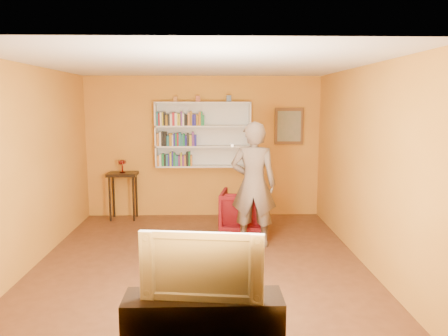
% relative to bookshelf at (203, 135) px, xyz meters
% --- Properties ---
extents(room_shell, '(5.30, 5.80, 2.88)m').
position_rel_bookshelf_xyz_m(room_shell, '(0.00, -2.41, -0.58)').
color(room_shell, '#4E2D19').
rests_on(room_shell, ground).
extents(bookshelf, '(1.80, 0.29, 1.23)m').
position_rel_bookshelf_xyz_m(bookshelf, '(0.00, 0.00, 0.00)').
color(bookshelf, silver).
rests_on(bookshelf, room_shell).
extents(books_row_lower, '(0.65, 0.19, 0.27)m').
position_rel_bookshelf_xyz_m(books_row_lower, '(-0.54, -0.11, -0.47)').
color(books_row_lower, '#C27326').
rests_on(books_row_lower, bookshelf).
extents(books_row_middle, '(0.74, 0.19, 0.26)m').
position_rel_bookshelf_xyz_m(books_row_middle, '(-0.51, -0.10, -0.08)').
color(books_row_middle, '#C27326').
rests_on(books_row_middle, bookshelf).
extents(books_row_upper, '(0.89, 0.19, 0.26)m').
position_rel_bookshelf_xyz_m(books_row_upper, '(-0.42, -0.11, 0.30)').
color(books_row_upper, '#216B7B').
rests_on(books_row_upper, bookshelf).
extents(ornament_left, '(0.07, 0.07, 0.10)m').
position_rel_bookshelf_xyz_m(ornament_left, '(-0.51, -0.06, 0.67)').
color(ornament_left, '#AE6B31').
rests_on(ornament_left, bookshelf).
extents(ornament_centre, '(0.08, 0.08, 0.11)m').
position_rel_bookshelf_xyz_m(ornament_centre, '(-0.09, -0.06, 0.68)').
color(ornament_centre, '#A75237').
rests_on(ornament_centre, bookshelf).
extents(ornament_right, '(0.09, 0.09, 0.12)m').
position_rel_bookshelf_xyz_m(ornament_right, '(0.49, -0.06, 0.68)').
color(ornament_right, '#495B7A').
rests_on(ornament_right, bookshelf).
extents(framed_painting, '(0.55, 0.05, 0.70)m').
position_rel_bookshelf_xyz_m(framed_painting, '(1.65, 0.05, 0.16)').
color(framed_painting, '#573418').
rests_on(framed_painting, room_shell).
extents(console_table, '(0.55, 0.42, 0.90)m').
position_rel_bookshelf_xyz_m(console_table, '(-1.52, -0.16, -0.85)').
color(console_table, black).
rests_on(console_table, ground).
extents(ruby_lustre, '(0.15, 0.15, 0.24)m').
position_rel_bookshelf_xyz_m(ruby_lustre, '(-1.52, -0.16, -0.52)').
color(ruby_lustre, maroon).
rests_on(ruby_lustre, console_table).
extents(armchair, '(0.90, 0.92, 0.73)m').
position_rel_bookshelf_xyz_m(armchair, '(0.72, -1.08, -1.23)').
color(armchair, '#4D050E').
rests_on(armchair, ground).
extents(person, '(0.77, 0.57, 1.92)m').
position_rel_bookshelf_xyz_m(person, '(0.80, -1.76, -0.63)').
color(person, brown).
rests_on(person, ground).
extents(game_remote, '(0.04, 0.15, 0.04)m').
position_rel_bookshelf_xyz_m(game_remote, '(0.46, -2.01, -0.01)').
color(game_remote, white).
rests_on(game_remote, person).
extents(tv_cabinet, '(1.41, 0.42, 0.50)m').
position_rel_bookshelf_xyz_m(tv_cabinet, '(0.09, -4.66, -1.34)').
color(tv_cabinet, black).
rests_on(tv_cabinet, ground).
extents(television, '(1.08, 0.27, 0.62)m').
position_rel_bookshelf_xyz_m(television, '(0.09, -4.66, -0.78)').
color(television, black).
rests_on(television, tv_cabinet).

